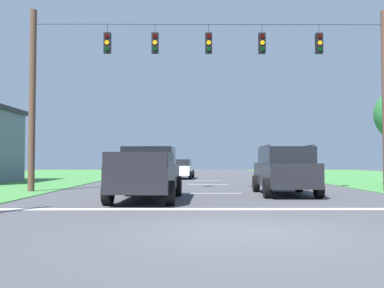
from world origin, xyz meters
TOP-DOWN VIEW (x-y plane):
  - ground_plane at (0.00, 0.00)m, footprint 120.00×120.00m
  - stop_bar_stripe at (0.00, 3.95)m, footprint 13.87×0.45m
  - lane_dash_0 at (0.00, 9.95)m, footprint 2.50×0.15m
  - lane_dash_1 at (0.00, 16.59)m, footprint 2.50×0.15m
  - lane_dash_2 at (0.00, 21.97)m, footprint 2.50×0.15m
  - overhead_signal_span at (-0.14, 10.85)m, footprint 16.64×0.31m
  - pickup_truck at (-2.61, 6.89)m, footprint 2.46×5.47m
  - suv_black at (2.90, 9.07)m, footprint 2.32×4.85m
  - distant_car_crossing_white at (-1.81, 24.52)m, footprint 2.27×4.42m

SIDE VIEW (x-z plane):
  - ground_plane at x=0.00m, z-range 0.00..0.00m
  - stop_bar_stripe at x=0.00m, z-range 0.00..0.01m
  - lane_dash_0 at x=0.00m, z-range 0.00..0.01m
  - lane_dash_1 at x=0.00m, z-range 0.00..0.01m
  - lane_dash_2 at x=0.00m, z-range 0.00..0.01m
  - distant_car_crossing_white at x=-1.81m, z-range 0.03..1.55m
  - pickup_truck at x=-2.61m, z-range -0.01..1.94m
  - suv_black at x=2.90m, z-range 0.03..2.09m
  - overhead_signal_span at x=-0.14m, z-range 0.56..9.00m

